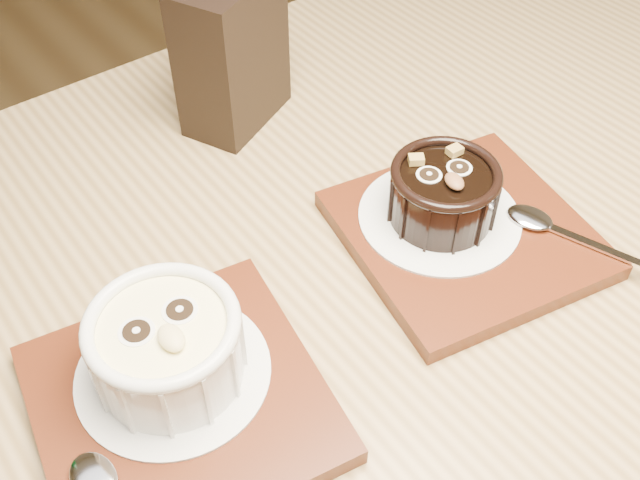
# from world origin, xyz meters

# --- Properties ---
(table) EXTENTS (1.21, 0.81, 0.75)m
(table) POSITION_xyz_m (-0.05, -0.22, 0.66)
(table) COLOR olive
(table) RESTS_ON ground
(tray_left) EXTENTS (0.21, 0.21, 0.01)m
(tray_left) POSITION_xyz_m (-0.17, -0.21, 0.76)
(tray_left) COLOR #56210E
(tray_left) RESTS_ON table
(doily_left) EXTENTS (0.13, 0.13, 0.00)m
(doily_left) POSITION_xyz_m (-0.16, -0.19, 0.77)
(doily_left) COLOR silver
(doily_left) RESTS_ON tray_left
(ramekin_white) EXTENTS (0.10, 0.10, 0.06)m
(ramekin_white) POSITION_xyz_m (-0.16, -0.19, 0.80)
(ramekin_white) COLOR white
(ramekin_white) RESTS_ON doily_left
(tray_right) EXTENTS (0.21, 0.21, 0.01)m
(tray_right) POSITION_xyz_m (0.09, -0.21, 0.76)
(tray_right) COLOR #56210E
(tray_right) RESTS_ON table
(doily_right) EXTENTS (0.13, 0.13, 0.00)m
(doily_right) POSITION_xyz_m (0.08, -0.19, 0.77)
(doily_right) COLOR silver
(doily_right) RESTS_ON tray_right
(ramekin_dark) EXTENTS (0.09, 0.09, 0.05)m
(ramekin_dark) POSITION_xyz_m (0.08, -0.19, 0.79)
(ramekin_dark) COLOR black
(ramekin_dark) RESTS_ON doily_right
(spoon_right) EXTENTS (0.07, 0.14, 0.01)m
(spoon_right) POSITION_xyz_m (0.15, -0.27, 0.77)
(spoon_right) COLOR silver
(spoon_right) RESTS_ON tray_right
(condiment_stand) EXTENTS (0.12, 0.10, 0.14)m
(condiment_stand) POSITION_xyz_m (0.04, 0.03, 0.82)
(condiment_stand) COLOR black
(condiment_stand) RESTS_ON table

